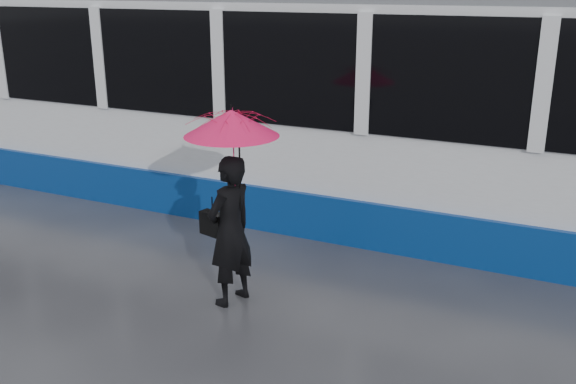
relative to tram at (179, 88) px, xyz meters
The scene contains 6 objects.
ground 4.64m from the tram, 35.11° to the right, with size 90.00×90.00×0.00m, color #2D2D32.
rails 3.91m from the tram, ahead, with size 34.00×1.51×0.02m.
tram is the anchor object (origin of this frame).
woman 4.33m from the tram, 49.03° to the right, with size 0.59×0.38×1.61m, color black.
umbrella 4.29m from the tram, 48.53° to the right, with size 1.14×1.14×1.08m.
handbag 4.17m from the tram, 51.17° to the right, with size 0.31×0.19×0.43m.
Camera 1 is at (2.41, -6.02, 3.24)m, focal length 40.00 mm.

